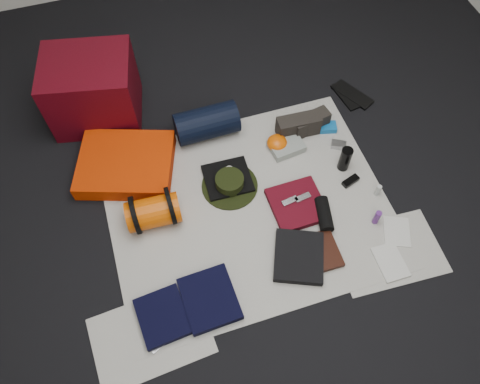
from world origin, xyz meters
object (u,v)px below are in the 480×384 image
object	(u,v)px
stuff_sack	(153,212)
paperback_book	(324,251)
compact_camera	(338,145)
sleeping_pad	(126,164)
red_cabinet	(93,90)
water_bottle	(345,159)
navy_duffel	(207,123)

from	to	relation	value
stuff_sack	paperback_book	bearing A→B (deg)	-29.68
stuff_sack	paperback_book	size ratio (longest dim) A/B	1.30
compact_camera	sleeping_pad	bearing A→B (deg)	-161.58
stuff_sack	compact_camera	distance (m)	1.22
sleeping_pad	stuff_sack	distance (m)	0.41
red_cabinet	paperback_book	distance (m)	1.72
sleeping_pad	compact_camera	distance (m)	1.32
red_cabinet	paperback_book	world-z (taller)	red_cabinet
stuff_sack	water_bottle	world-z (taller)	stuff_sack
compact_camera	paperback_book	distance (m)	0.74
navy_duffel	water_bottle	bearing A→B (deg)	-35.84
navy_duffel	red_cabinet	bearing A→B (deg)	147.98
sleeping_pad	navy_duffel	size ratio (longest dim) A/B	1.42
navy_duffel	compact_camera	xyz separation A→B (m)	(0.76, -0.35, -0.08)
stuff_sack	navy_duffel	xyz separation A→B (m)	(0.45, 0.51, 0.02)
navy_duffel	paperback_book	bearing A→B (deg)	-69.31
paperback_book	compact_camera	bearing A→B (deg)	61.54
sleeping_pad	water_bottle	bearing A→B (deg)	-17.08
sleeping_pad	paperback_book	world-z (taller)	sleeping_pad
red_cabinet	water_bottle	xyz separation A→B (m)	(1.35, -0.89, -0.13)
water_bottle	paperback_book	size ratio (longest dim) A/B	0.76
sleeping_pad	navy_duffel	world-z (taller)	navy_duffel
sleeping_pad	water_bottle	distance (m)	1.32
sleeping_pad	paperback_book	bearing A→B (deg)	-43.22
sleeping_pad	compact_camera	xyz separation A→B (m)	(1.30, -0.24, -0.03)
paperback_book	water_bottle	bearing A→B (deg)	57.31
red_cabinet	compact_camera	distance (m)	1.58
navy_duffel	water_bottle	distance (m)	0.88
sleeping_pad	compact_camera	bearing A→B (deg)	-10.29
red_cabinet	navy_duffel	size ratio (longest dim) A/B	1.36
stuff_sack	navy_duffel	size ratio (longest dim) A/B	0.76
navy_duffel	compact_camera	distance (m)	0.84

